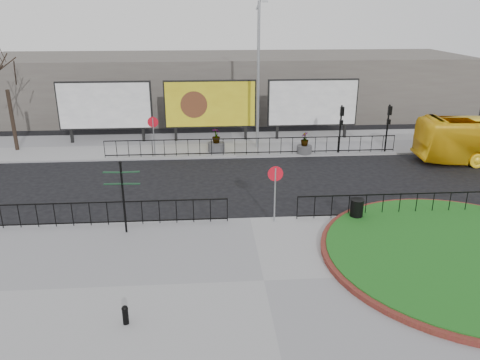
{
  "coord_description": "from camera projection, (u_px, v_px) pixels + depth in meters",
  "views": [
    {
      "loc": [
        -1.79,
        -18.42,
        8.68
      ],
      "look_at": [
        -0.37,
        0.98,
        1.53
      ],
      "focal_mm": 35.0,
      "sensor_mm": 36.0,
      "label": 1
    }
  ],
  "objects": [
    {
      "name": "signal_pole_a",
      "position": [
        341.0,
        122.0,
        28.83
      ],
      "size": [
        0.22,
        0.26,
        3.0
      ],
      "color": "black",
      "rests_on": "pavement_far"
    },
    {
      "name": "railing_near_left",
      "position": [
        107.0,
        213.0,
        19.44
      ],
      "size": [
        10.0,
        0.1,
        1.1
      ],
      "primitive_type": null,
      "color": "black",
      "rests_on": "pavement_near"
    },
    {
      "name": "railing_far",
      "position": [
        252.0,
        146.0,
        28.91
      ],
      "size": [
        18.0,
        0.1,
        1.1
      ],
      "primitive_type": null,
      "color": "black",
      "rests_on": "pavement_far"
    },
    {
      "name": "brick_edge",
      "position": [
        465.0,
        255.0,
        17.06
      ],
      "size": [
        10.4,
        10.4,
        0.18
      ],
      "primitive_type": "cylinder",
      "color": "maroon",
      "rests_on": "pavement_near"
    },
    {
      "name": "litter_bin",
      "position": [
        357.0,
        210.0,
        19.9
      ],
      "size": [
        0.59,
        0.59,
        0.98
      ],
      "color": "black",
      "rests_on": "pavement_near"
    },
    {
      "name": "speed_sign_far",
      "position": [
        153.0,
        128.0,
        28.16
      ],
      "size": [
        0.64,
        0.07,
        2.47
      ],
      "color": "gray",
      "rests_on": "pavement_far"
    },
    {
      "name": "billboard_right",
      "position": [
        313.0,
        103.0,
        31.99
      ],
      "size": [
        6.2,
        0.31,
        4.1
      ],
      "color": "black",
      "rests_on": "pavement_far"
    },
    {
      "name": "lamp_post",
      "position": [
        258.0,
        74.0,
        29.1
      ],
      "size": [
        0.74,
        0.18,
        9.23
      ],
      "color": "gray",
      "rests_on": "pavement_far"
    },
    {
      "name": "pavement_far",
      "position": [
        234.0,
        144.0,
        31.58
      ],
      "size": [
        44.0,
        6.0,
        0.12
      ],
      "primitive_type": "cube",
      "color": "gray",
      "rests_on": "ground"
    },
    {
      "name": "building_backdrop",
      "position": [
        226.0,
        85.0,
        40.09
      ],
      "size": [
        40.0,
        10.0,
        5.0
      ],
      "primitive_type": "cube",
      "color": "#5C5851",
      "rests_on": "ground"
    },
    {
      "name": "billboard_mid",
      "position": [
        210.0,
        104.0,
        31.51
      ],
      "size": [
        6.2,
        0.31,
        4.1
      ],
      "color": "black",
      "rests_on": "pavement_far"
    },
    {
      "name": "speed_sign_near",
      "position": [
        275.0,
        182.0,
        19.4
      ],
      "size": [
        0.64,
        0.07,
        2.47
      ],
      "color": "gray",
      "rests_on": "pavement_near"
    },
    {
      "name": "signal_pole_b",
      "position": [
        388.0,
        121.0,
        29.03
      ],
      "size": [
        0.22,
        0.26,
        3.0
      ],
      "color": "black",
      "rests_on": "pavement_far"
    },
    {
      "name": "grass_lawn",
      "position": [
        465.0,
        255.0,
        17.06
      ],
      "size": [
        10.0,
        10.0,
        0.22
      ],
      "primitive_type": "cylinder",
      "color": "#165416",
      "rests_on": "pavement_near"
    },
    {
      "name": "ground",
      "position": [
        250.0,
        220.0,
        20.36
      ],
      "size": [
        90.0,
        90.0,
        0.0
      ],
      "primitive_type": "plane",
      "color": "black",
      "rests_on": "ground"
    },
    {
      "name": "bollard",
      "position": [
        125.0,
        314.0,
        13.4
      ],
      "size": [
        0.19,
        0.19,
        0.6
      ],
      "color": "black",
      "rests_on": "pavement_near"
    },
    {
      "name": "planter_b",
      "position": [
        216.0,
        144.0,
        29.63
      ],
      "size": [
        1.07,
        1.07,
        1.49
      ],
      "color": "#4C4C4F",
      "rests_on": "pavement_far"
    },
    {
      "name": "railing_near_right",
      "position": [
        400.0,
        205.0,
        20.3
      ],
      "size": [
        9.0,
        0.1,
        1.1
      ],
      "primitive_type": null,
      "color": "black",
      "rests_on": "pavement_near"
    },
    {
      "name": "billboard_left",
      "position": [
        105.0,
        106.0,
        31.03
      ],
      "size": [
        6.2,
        0.31,
        4.1
      ],
      "color": "black",
      "rests_on": "pavement_far"
    },
    {
      "name": "planter_c",
      "position": [
        304.0,
        146.0,
        29.25
      ],
      "size": [
        0.94,
        0.94,
        1.36
      ],
      "color": "#4C4C4F",
      "rests_on": "pavement_far"
    },
    {
      "name": "pavement_near",
      "position": [
        264.0,
        282.0,
        15.66
      ],
      "size": [
        30.0,
        10.0,
        0.12
      ],
      "primitive_type": "cube",
      "color": "gray",
      "rests_on": "ground"
    },
    {
      "name": "fingerpost_sign",
      "position": [
        123.0,
        190.0,
        18.4
      ],
      "size": [
        1.43,
        0.26,
        3.04
      ],
      "rotation": [
        0.0,
        0.0,
        -0.09
      ],
      "color": "black",
      "rests_on": "pavement_near"
    },
    {
      "name": "tree_left",
      "position": [
        8.0,
        95.0,
        28.92
      ],
      "size": [
        2.0,
        2.0,
        7.0
      ],
      "primitive_type": null,
      "color": "#2D2119",
      "rests_on": "pavement_far"
    }
  ]
}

